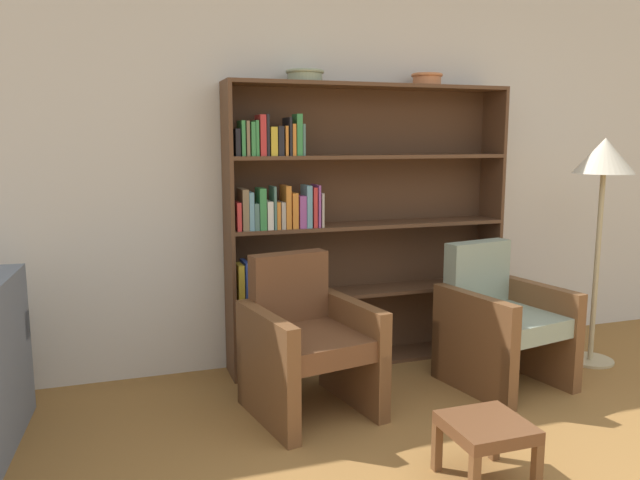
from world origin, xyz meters
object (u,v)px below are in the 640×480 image
(bowl_slate, at_px, (305,75))
(armchair_cushioned, at_px, (500,322))
(armchair_leather, at_px, (307,343))
(bookshelf, at_px, (342,228))
(floor_lamp, at_px, (604,170))
(footstool, at_px, (486,432))
(bowl_stoneware, at_px, (427,79))

(bowl_slate, distance_m, armchair_cushioned, 2.03)
(armchair_leather, bearing_deg, bookshelf, -135.40)
(bookshelf, distance_m, bowl_slate, 1.05)
(floor_lamp, height_order, footstool, floor_lamp)
(bowl_slate, xyz_separation_m, armchair_leather, (-0.20, -0.66, -1.57))
(bookshelf, bearing_deg, bowl_slate, -175.80)
(floor_lamp, bearing_deg, bookshelf, 161.22)
(footstool, bearing_deg, bowl_slate, 101.53)
(footstool, bearing_deg, floor_lamp, 34.84)
(armchair_cushioned, xyz_separation_m, floor_lamp, (0.84, 0.11, 0.96))
(armchair_cushioned, bearing_deg, bowl_stoneware, -82.17)
(bowl_slate, bearing_deg, footstool, -78.47)
(armchair_leather, relative_size, armchair_cushioned, 1.00)
(bookshelf, height_order, armchair_cushioned, bookshelf)
(bowl_stoneware, relative_size, footstool, 0.60)
(bowl_slate, xyz_separation_m, armchair_cushioned, (1.11, -0.66, -1.57))
(bowl_stoneware, height_order, footstool, bowl_stoneware)
(bookshelf, relative_size, footstool, 5.50)
(bowl_stoneware, relative_size, armchair_cushioned, 0.24)
(footstool, bearing_deg, bowl_stoneware, 72.00)
(bowl_slate, bearing_deg, floor_lamp, -15.75)
(armchair_cushioned, distance_m, footstool, 1.28)
(bowl_slate, distance_m, armchair_leather, 1.72)
(bowl_slate, relative_size, armchair_leather, 0.28)
(bowl_stoneware, height_order, floor_lamp, bowl_stoneware)
(bookshelf, bearing_deg, floor_lamp, -18.78)
(floor_lamp, bearing_deg, bowl_slate, 164.25)
(floor_lamp, bearing_deg, armchair_leather, -177.08)
(armchair_leather, height_order, footstool, armchair_leather)
(armchair_leather, xyz_separation_m, floor_lamp, (2.15, 0.11, 0.96))
(bookshelf, xyz_separation_m, floor_lamp, (1.68, -0.57, 0.40))
(bookshelf, distance_m, bowl_stoneware, 1.19)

